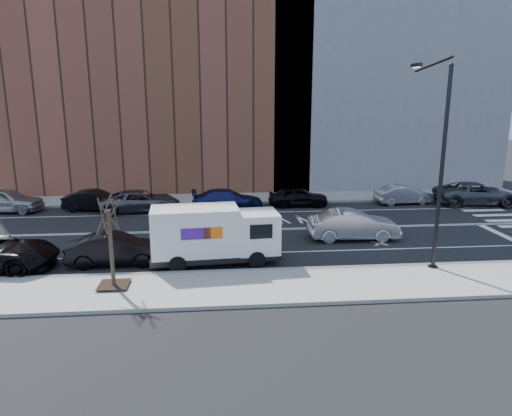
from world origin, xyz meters
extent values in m
plane|color=black|center=(0.00, 0.00, 0.00)|extent=(120.00, 120.00, 0.00)
cube|color=gray|center=(0.00, -8.80, 0.07)|extent=(44.00, 3.60, 0.15)
cube|color=gray|center=(0.00, 8.80, 0.07)|extent=(44.00, 3.60, 0.15)
cube|color=gray|center=(0.00, -7.00, 0.08)|extent=(44.00, 0.25, 0.17)
cube|color=gray|center=(0.00, 7.00, 0.08)|extent=(44.00, 0.25, 0.17)
cube|color=brown|center=(-8.00, 15.60, 11.00)|extent=(26.00, 10.00, 22.00)
cube|color=slate|center=(12.00, 15.60, 13.00)|extent=(20.00, 10.00, 26.00)
cylinder|color=black|center=(7.00, -7.40, 4.50)|extent=(0.18, 0.18, 9.00)
cylinder|color=black|center=(7.00, -7.40, 0.10)|extent=(0.44, 0.44, 0.20)
sphere|color=black|center=(7.00, -7.40, 8.95)|extent=(0.20, 0.20, 0.20)
cylinder|color=black|center=(7.00, -5.70, 9.10)|extent=(0.11, 3.49, 0.48)
cube|color=black|center=(7.00, -4.00, 9.20)|extent=(0.25, 0.80, 0.18)
cube|color=#FFF2CC|center=(7.00, -4.00, 9.10)|extent=(0.18, 0.55, 0.03)
cube|color=black|center=(-7.00, -8.40, 0.23)|extent=(1.20, 1.20, 0.04)
cylinder|color=#382B1E|center=(-7.00, -8.40, 1.75)|extent=(0.16, 0.16, 3.20)
cylinder|color=#382B1E|center=(-6.75, -8.40, 3.15)|extent=(0.06, 0.80, 1.44)
cylinder|color=#382B1E|center=(-6.92, -8.16, 3.15)|extent=(0.81, 0.31, 1.19)
cylinder|color=#382B1E|center=(-7.20, -8.25, 3.15)|extent=(0.58, 0.76, 1.50)
cylinder|color=#382B1E|center=(-7.20, -8.55, 3.15)|extent=(0.47, 0.61, 1.37)
cylinder|color=#382B1E|center=(-6.92, -8.64, 3.15)|extent=(0.72, 0.29, 1.13)
cube|color=black|center=(-2.93, -5.60, 0.43)|extent=(6.01, 2.45, 0.28)
cube|color=silver|center=(-0.85, -5.43, 1.47)|extent=(2.05, 2.18, 1.90)
cube|color=black|center=(0.11, -5.36, 1.75)|extent=(0.20, 1.75, 0.90)
cube|color=black|center=(-0.77, -6.46, 1.75)|extent=(1.04, 0.12, 0.66)
cube|color=black|center=(-0.93, -4.41, 1.75)|extent=(1.04, 0.12, 0.66)
cube|color=black|center=(0.07, -5.36, 0.52)|extent=(0.29, 1.90, 0.33)
cube|color=silver|center=(-3.78, -5.67, 1.66)|extent=(4.13, 2.39, 2.18)
cube|color=#47198C|center=(-3.70, -6.73, 1.80)|extent=(1.32, 0.12, 0.52)
cube|color=orange|center=(-2.94, -6.67, 1.80)|extent=(0.85, 0.09, 0.52)
cube|color=#47198C|center=(-3.86, -4.61, 1.80)|extent=(1.32, 0.12, 0.52)
cube|color=orange|center=(-3.11, -4.55, 1.80)|extent=(0.85, 0.09, 0.52)
cylinder|color=black|center=(-0.97, -6.39, 0.40)|extent=(0.81, 0.33, 0.80)
cylinder|color=black|center=(-1.12, -4.51, 0.40)|extent=(0.81, 0.33, 0.80)
cylinder|color=black|center=(-4.56, -6.68, 0.40)|extent=(0.81, 0.33, 0.80)
cylinder|color=black|center=(-4.71, -4.79, 0.40)|extent=(0.81, 0.33, 0.80)
imported|color=#9C9DA0|center=(-17.28, 6.03, 0.83)|extent=(5.09, 2.51, 1.67)
imported|color=black|center=(-11.20, 5.94, 0.72)|extent=(4.48, 1.90, 1.44)
imported|color=#4F5157|center=(-8.00, 5.32, 0.75)|extent=(5.58, 2.94, 1.50)
imported|color=#171D51|center=(-1.96, 5.36, 0.73)|extent=(5.14, 2.35, 1.46)
imported|color=black|center=(3.20, 5.98, 0.74)|extent=(4.35, 1.83, 1.47)
imported|color=#A0A0A4|center=(11.20, 6.10, 0.70)|extent=(4.34, 1.85, 1.39)
imported|color=#434549|center=(16.50, 5.35, 0.83)|extent=(6.20, 3.32, 1.66)
imported|color=#B9BABE|center=(4.78, -2.40, 0.82)|extent=(5.04, 1.90, 1.64)
imported|color=black|center=(-7.50, -5.32, 0.73)|extent=(4.49, 1.66, 1.47)
camera|label=1|loc=(-2.78, -26.20, 7.51)|focal=32.00mm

